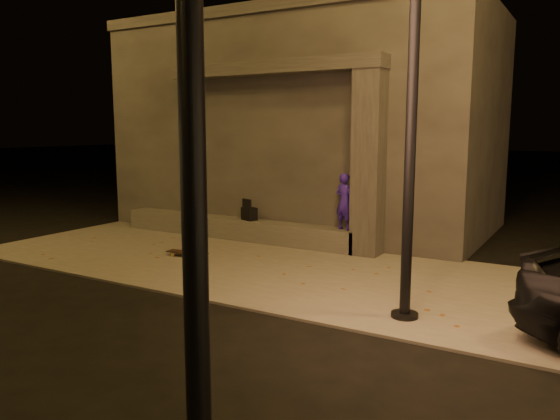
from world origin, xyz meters
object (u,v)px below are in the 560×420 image
Objects in this scene: skateboarder at (344,202)px; backpack at (249,213)px; column at (369,164)px; skateboard at (187,253)px.

backpack is at bearing 14.46° from skateboarder.
column reaches higher than skateboarder.
column is at bearing -165.54° from skateboarder.
column is 7.41× the size of backpack.
backpack is at bearing 80.75° from skateboard.
skateboarder is 2.37× the size of backpack.
skateboarder is 1.30× the size of skateboard.
skateboarder is at bearing 33.77° from skateboard.
column is at bearing 22.25° from backpack.
skateboarder reaches higher than skateboard.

